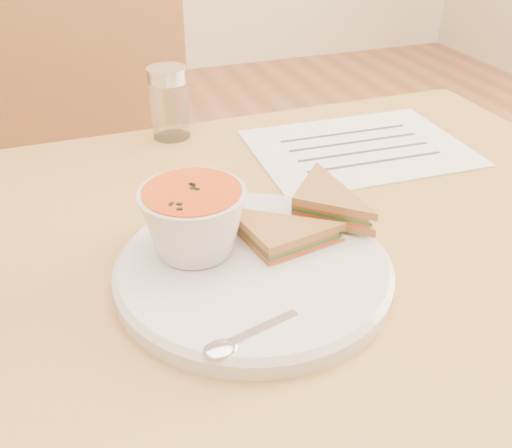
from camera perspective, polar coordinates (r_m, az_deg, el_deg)
name	(u,v)px	position (r m, az deg, el deg)	size (l,w,h in m)	color
dining_table	(261,444)	(0.91, 0.54, -21.13)	(1.00, 0.70, 0.75)	olive
chair_far	(123,229)	(1.20, -13.19, -0.45)	(0.43, 0.43, 0.96)	brown
plate	(254,270)	(0.58, -0.25, -4.65)	(0.28, 0.28, 0.02)	silver
soup_bowl	(194,224)	(0.58, -6.21, 0.03)	(0.11, 0.11, 0.07)	silver
sandwich_half_a	(269,261)	(0.56, 1.34, -3.69)	(0.09, 0.09, 0.03)	#A8773B
sandwich_half_b	(291,209)	(0.62, 3.55, 1.48)	(0.09, 0.09, 0.03)	#A8773B
spoon	(265,328)	(0.50, 0.89, -10.36)	(0.15, 0.03, 0.01)	silver
paper_menu	(359,148)	(0.87, 10.23, 7.50)	(0.31, 0.23, 0.00)	white
condiment_shaker	(169,103)	(0.89, -8.67, 11.88)	(0.06, 0.06, 0.11)	silver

